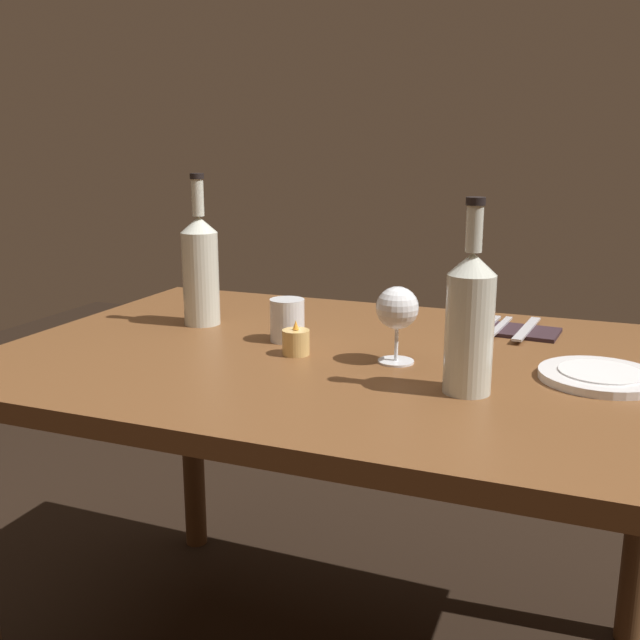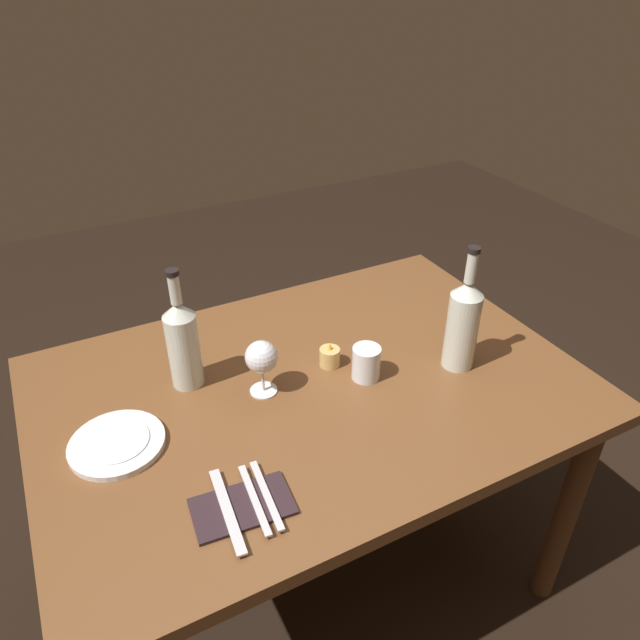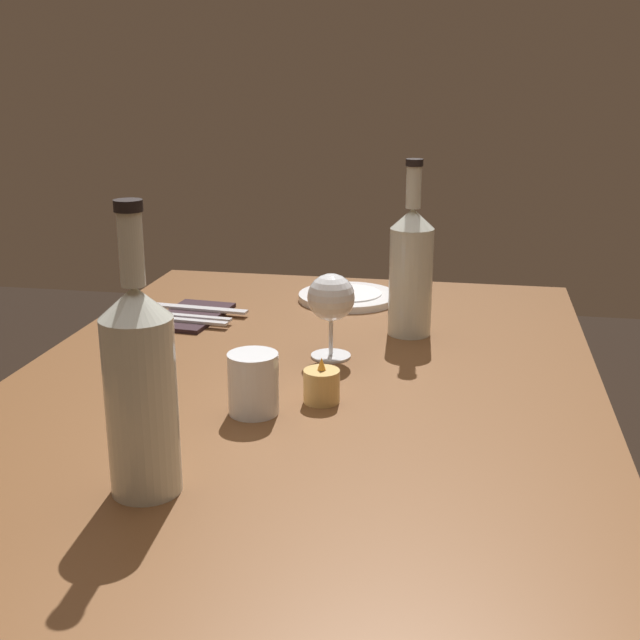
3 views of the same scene
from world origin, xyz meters
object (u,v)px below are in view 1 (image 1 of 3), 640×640
votive_candle (296,343)px  table_knife (527,329)px  fork_outer (488,325)px  wine_glass_left (397,310)px  wine_bottle (200,268)px  dinner_plate (600,376)px  folded_napkin (512,330)px  wine_bottle_second (470,320)px  fork_inner (500,326)px  water_tumbler (287,322)px

votive_candle → table_knife: 0.51m
fork_outer → votive_candle: bearing=-134.1°
wine_glass_left → wine_bottle: bearing=165.1°
dinner_plate → wine_bottle: bearing=173.1°
dinner_plate → folded_napkin: (-0.18, 0.27, -0.00)m
wine_bottle → table_knife: wine_bottle is taller
wine_bottle_second → table_knife: bearing=83.0°
fork_inner → water_tumbler: bearing=-148.9°
votive_candle → fork_inner: votive_candle is taller
folded_napkin → table_knife: (0.03, 0.00, 0.01)m
wine_glass_left → wine_bottle: 0.50m
wine_glass_left → wine_bottle: wine_bottle is taller
votive_candle → water_tumbler: bearing=123.0°
wine_bottle → wine_bottle_second: wine_bottle is taller
table_knife → folded_napkin: bearing=180.0°
folded_napkin → fork_inner: fork_inner is taller
water_tumbler → folded_napkin: bearing=29.5°
wine_bottle_second → dinner_plate: wine_bottle_second is taller
wine_glass_left → wine_bottle: (-0.48, 0.13, 0.03)m
wine_bottle_second → table_knife: 0.43m
wine_bottle → dinner_plate: 0.84m
water_tumbler → fork_outer: 0.44m
fork_inner → table_knife: bearing=0.0°
votive_candle → table_knife: votive_candle is taller
fork_inner → fork_outer: 0.02m
wine_bottle → votive_candle: (0.29, -0.15, -0.10)m
water_tumbler → wine_glass_left: bearing=-14.9°
wine_bottle → fork_inner: 0.66m
fork_inner → wine_bottle_second: bearing=-89.5°
wine_bottle → wine_bottle_second: size_ratio=1.06×
dinner_plate → wine_bottle_second: bearing=-144.3°
wine_bottle → folded_napkin: (0.65, 0.17, -0.12)m
water_tumbler → dinner_plate: 0.60m
table_knife → wine_glass_left: bearing=-123.7°
wine_bottle_second → table_knife: wine_bottle_second is taller
wine_glass_left → water_tumbler: 0.26m
wine_bottle → dinner_plate: (0.83, -0.10, -0.12)m
wine_glass_left → table_knife: wine_glass_left is taller
wine_glass_left → dinner_plate: size_ratio=0.69×
fork_outer → table_knife: same height
dinner_plate → folded_napkin: size_ratio=1.02×
wine_bottle_second → wine_glass_left: bearing=142.0°
votive_candle → folded_napkin: votive_candle is taller
fork_outer → table_knife: (0.08, 0.00, 0.00)m
water_tumbler → fork_inner: (0.39, 0.24, -0.03)m
votive_candle → folded_napkin: (0.36, 0.32, -0.02)m
dinner_plate → fork_outer: size_ratio=1.12×
wine_bottle_second → folded_napkin: size_ratio=1.56×
votive_candle → table_knife: size_ratio=0.32×
dinner_plate → folded_napkin: 0.33m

